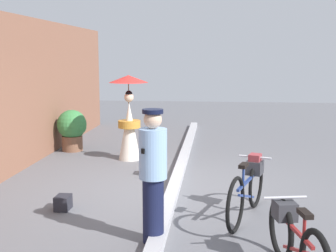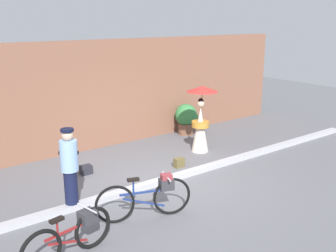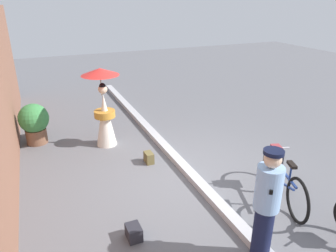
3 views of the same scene
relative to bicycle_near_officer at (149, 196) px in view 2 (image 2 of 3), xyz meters
The scene contains 10 objects.
ground_plane 1.76m from the bicycle_near_officer, 42.96° to the left, with size 30.00×30.00×0.00m, color slate.
building_wall 4.81m from the bicycle_near_officer, 74.56° to the left, with size 14.00×0.40×3.07m, color brown.
sidewalk_curb 1.75m from the bicycle_near_officer, 42.96° to the left, with size 14.00×0.20×0.12m, color #B2B2B7.
bicycle_near_officer is the anchor object (origin of this frame).
bicycle_far_side 1.74m from the bicycle_near_officer, 168.16° to the right, with size 1.64×0.51×0.78m.
person_officer 1.64m from the bicycle_near_officer, 129.76° to the left, with size 0.34×0.34×1.65m.
person_with_parasol 4.14m from the bicycle_near_officer, 35.12° to the left, with size 0.86×0.86×1.86m.
potted_plant_by_door 5.67m from the bicycle_near_officer, 43.43° to the left, with size 0.72×0.70×1.00m.
backpack_on_pavement 2.74m from the bicycle_near_officer, 89.96° to the left, with size 0.27×0.21×0.21m.
backpack_spare 2.73m from the bicycle_near_officer, 39.45° to the left, with size 0.26×0.16×0.24m.
Camera 2 is at (-5.03, -6.82, 3.68)m, focal length 42.40 mm.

